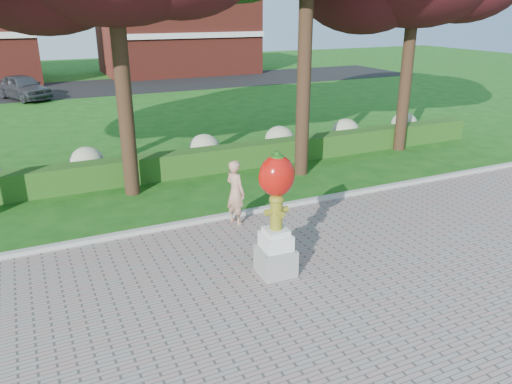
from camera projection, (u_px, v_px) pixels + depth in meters
ground at (288, 268)px, 10.63m from camera, size 100.00×100.00×0.00m
curb at (233, 215)px, 13.15m from camera, size 40.00×0.18×0.15m
lawn_hedge at (186, 163)px, 16.43m from camera, size 24.00×0.70×0.80m
hydrangea_row at (193, 149)px, 17.45m from camera, size 20.10×1.10×0.99m
street at (93, 88)px, 34.37m from camera, size 50.00×8.00×0.02m
building_right at (177, 33)px, 41.55m from camera, size 12.00×8.00×6.40m
hydrant_sculpture at (276, 211)px, 9.90m from camera, size 0.76×0.74×2.61m
woman at (235, 192)px, 12.50m from camera, size 0.56×0.70×1.67m
parked_car at (23, 87)px, 29.81m from camera, size 3.39×4.64×1.47m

